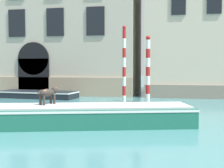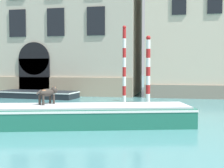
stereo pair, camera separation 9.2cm
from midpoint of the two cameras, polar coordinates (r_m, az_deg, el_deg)
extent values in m
cube|color=tan|center=(22.31, -10.36, -0.46)|extent=(10.84, 0.16, 1.32)
cube|color=black|center=(22.92, -14.24, 1.24)|extent=(2.32, 0.14, 2.64)
cylinder|color=black|center=(22.91, -14.29, 4.53)|extent=(2.32, 0.14, 2.32)
cube|color=black|center=(23.67, -17.11, 10.57)|extent=(1.26, 0.10, 1.93)
cube|color=black|center=(22.47, -10.47, 11.06)|extent=(1.26, 0.10, 1.93)
cube|color=black|center=(21.60, -3.17, 11.42)|extent=(1.26, 0.10, 1.93)
cube|color=black|center=(21.15, 11.96, 14.48)|extent=(0.91, 0.10, 1.65)
cube|color=black|center=(21.30, 18.08, 14.31)|extent=(0.91, 0.10, 1.65)
cube|color=#1E6651|center=(11.23, -8.20, -5.90)|extent=(9.00, 4.07, 0.68)
cube|color=white|center=(11.19, -8.21, -4.49)|extent=(9.04, 4.11, 0.08)
cube|color=#B2B7BC|center=(11.18, -8.22, -4.03)|extent=(8.71, 3.86, 0.06)
cylinder|color=#332D28|center=(11.79, -11.36, -2.67)|extent=(0.09, 0.09, 0.35)
cylinder|color=#332D28|center=(11.65, -10.72, -2.74)|extent=(0.09, 0.09, 0.35)
cylinder|color=#332D28|center=(11.47, -13.19, -2.86)|extent=(0.09, 0.09, 0.35)
cylinder|color=#332D28|center=(11.33, -12.56, -2.94)|extent=(0.09, 0.09, 0.35)
ellipsoid|color=#332D28|center=(11.54, -11.96, -1.56)|extent=(0.53, 0.70, 0.28)
ellipsoid|color=#AD7042|center=(11.47, -12.33, -1.21)|extent=(0.30, 0.34, 0.10)
sphere|color=#332D28|center=(11.77, -10.66, -1.14)|extent=(0.26, 0.26, 0.26)
cone|color=#AD7042|center=(11.81, -10.90, -0.66)|extent=(0.08, 0.08, 0.10)
cone|color=#AD7042|center=(11.71, -10.43, -0.69)|extent=(0.08, 0.08, 0.10)
cylinder|color=#332D28|center=(11.30, -13.33, -1.47)|extent=(0.15, 0.23, 0.19)
cube|color=black|center=(21.23, -13.48, -1.86)|extent=(5.32, 2.22, 0.46)
cube|color=white|center=(21.21, -13.49, -1.40)|extent=(5.35, 2.26, 0.08)
cube|color=#8C7251|center=(21.23, -13.48, -1.92)|extent=(2.96, 1.56, 0.42)
cylinder|color=white|center=(17.04, 2.06, -2.97)|extent=(0.19, 0.19, 0.51)
cylinder|color=#B21E1E|center=(16.99, 2.06, -1.24)|extent=(0.19, 0.19, 0.51)
cylinder|color=white|center=(16.95, 2.07, 0.49)|extent=(0.19, 0.19, 0.51)
cylinder|color=#B21E1E|center=(16.93, 2.07, 2.23)|extent=(0.19, 0.19, 0.51)
cylinder|color=white|center=(16.93, 2.08, 3.98)|extent=(0.19, 0.19, 0.51)
cylinder|color=#B21E1E|center=(16.94, 2.08, 5.72)|extent=(0.19, 0.19, 0.51)
cylinder|color=white|center=(16.97, 2.08, 7.45)|extent=(0.19, 0.19, 0.51)
cylinder|color=#B21E1E|center=(17.02, 2.09, 9.18)|extent=(0.19, 0.19, 0.51)
sphere|color=#B21E1E|center=(17.05, 2.09, 10.32)|extent=(0.19, 0.19, 0.19)
cylinder|color=white|center=(18.10, 6.40, -2.60)|extent=(0.24, 0.24, 0.52)
cylinder|color=#B21E1E|center=(18.06, 6.41, -0.98)|extent=(0.24, 0.24, 0.52)
cylinder|color=white|center=(18.03, 6.42, 0.66)|extent=(0.24, 0.24, 0.52)
cylinder|color=#B21E1E|center=(18.01, 6.44, 2.30)|extent=(0.24, 0.24, 0.52)
cylinder|color=white|center=(18.01, 6.45, 3.94)|extent=(0.24, 0.24, 0.52)
cylinder|color=#B21E1E|center=(18.02, 6.46, 5.59)|extent=(0.24, 0.24, 0.52)
cylinder|color=white|center=(18.04, 6.47, 7.22)|extent=(0.24, 0.24, 0.52)
sphere|color=#B21E1E|center=(18.07, 6.48, 8.39)|extent=(0.26, 0.26, 0.26)
camera|label=1|loc=(0.05, -90.17, -0.01)|focal=50.00mm
camera|label=2|loc=(0.05, 89.83, 0.01)|focal=50.00mm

